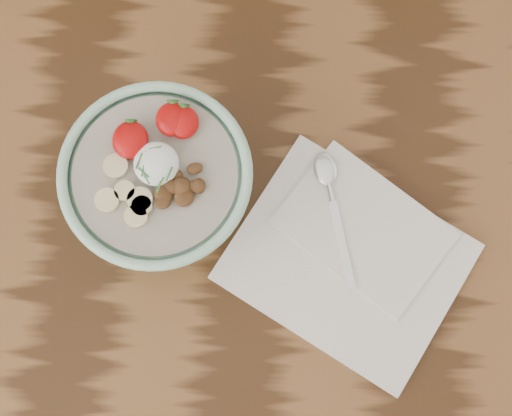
# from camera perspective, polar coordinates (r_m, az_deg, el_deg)

# --- Properties ---
(table) EXTENTS (1.60, 0.90, 0.75)m
(table) POSITION_cam_1_polar(r_m,az_deg,el_deg) (0.96, -0.79, -2.76)
(table) COLOR #361E0D
(table) RESTS_ON ground
(breakfast_bowl) EXTENTS (0.21, 0.21, 0.14)m
(breakfast_bowl) POSITION_cam_1_polar(r_m,az_deg,el_deg) (0.81, -7.67, 1.98)
(breakfast_bowl) COLOR #9DD3B3
(breakfast_bowl) RESTS_ON table
(napkin) EXTENTS (0.33, 0.31, 0.02)m
(napkin) POSITION_cam_1_polar(r_m,az_deg,el_deg) (0.86, 7.56, -3.72)
(napkin) COLOR silver
(napkin) RESTS_ON table
(spoon) EXTENTS (0.06, 0.17, 0.01)m
(spoon) POSITION_cam_1_polar(r_m,az_deg,el_deg) (0.86, 5.90, 1.63)
(spoon) COLOR silver
(spoon) RESTS_ON napkin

